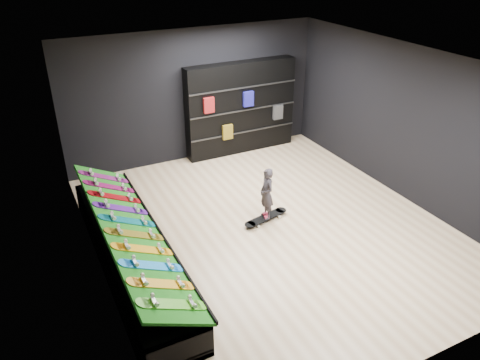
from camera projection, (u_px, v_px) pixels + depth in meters
name	position (u px, v px, depth m)	size (l,w,h in m)	color
floor	(269.00, 227.00, 8.57)	(6.00, 7.00, 0.01)	beige
ceiling	(275.00, 63.00, 7.17)	(6.00, 7.00, 0.01)	white
wall_back	(194.00, 96.00, 10.63)	(6.00, 0.02, 3.00)	black
wall_front	(433.00, 271.00, 5.10)	(6.00, 0.02, 3.00)	black
wall_left	(90.00, 192.00, 6.67)	(0.02, 7.00, 3.00)	black
wall_right	(406.00, 124.00, 9.06)	(0.02, 7.00, 3.00)	black
display_rack	(131.00, 254.00, 7.43)	(0.90, 4.50, 0.50)	black
turf_ramp	(131.00, 229.00, 7.24)	(1.00, 4.50, 0.04)	#125F0F
back_shelving	(241.00, 108.00, 11.11)	(2.73, 0.32, 2.18)	black
floor_skateboard	(266.00, 219.00, 8.74)	(0.98, 0.22, 0.09)	black
child	(266.00, 203.00, 8.58)	(0.22, 0.16, 0.59)	black
display_board_0	(173.00, 304.00, 5.73)	(0.98, 0.22, 0.09)	green
display_board_1	(162.00, 284.00, 6.06)	(0.98, 0.22, 0.09)	orange
display_board_2	(152.00, 266.00, 6.40)	(0.98, 0.22, 0.09)	blue
display_board_3	(143.00, 249.00, 6.73)	(0.98, 0.22, 0.09)	yellow
display_board_4	(135.00, 234.00, 7.06)	(0.98, 0.22, 0.09)	yellow
display_board_5	(128.00, 221.00, 7.40)	(0.98, 0.22, 0.09)	#0C8C99
display_board_6	(121.00, 208.00, 7.73)	(0.98, 0.22, 0.09)	purple
display_board_7	(115.00, 197.00, 8.06)	(0.98, 0.22, 0.09)	red
display_board_8	(109.00, 186.00, 8.40)	(0.98, 0.22, 0.09)	#E5198C
display_board_9	(104.00, 177.00, 8.73)	(0.98, 0.22, 0.09)	#2626BF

